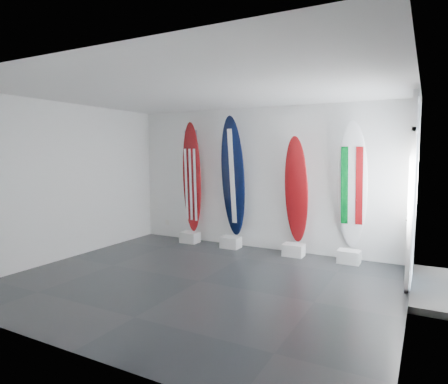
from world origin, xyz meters
The scene contains 16 objects.
floor centered at (0.00, 0.00, 0.00)m, with size 6.00×6.00×0.00m, color black.
ceiling centered at (0.00, 0.00, 3.00)m, with size 6.00×6.00×0.00m, color white.
wall_back centered at (0.00, 2.50, 1.50)m, with size 6.00×6.00×0.00m, color white.
wall_front centered at (0.00, -2.50, 1.50)m, with size 6.00×6.00×0.00m, color white.
wall_left centered at (-3.00, 0.00, 1.50)m, with size 5.00×5.00×0.00m, color white.
wall_right centered at (3.00, 0.00, 1.50)m, with size 5.00×5.00×0.00m, color white.
display_block_usa centered at (-1.60, 2.18, 0.12)m, with size 0.40×0.30×0.24m, color silver.
surfboard_usa centered at (-1.60, 2.28, 1.49)m, with size 0.56×0.08×2.50m, color maroon.
display_block_navy centered at (-0.55, 2.18, 0.12)m, with size 0.40×0.30×0.24m, color silver.
surfboard_navy centered at (-0.55, 2.28, 1.53)m, with size 0.59×0.08×2.60m, color black.
display_block_swiss centered at (0.86, 2.18, 0.12)m, with size 0.40×0.30×0.24m, color silver.
surfboard_swiss centered at (0.86, 2.28, 1.31)m, with size 0.49×0.08×2.15m, color maroon.
display_block_italy centered at (1.93, 2.18, 0.12)m, with size 0.40×0.30×0.24m, color silver.
surfboard_italy centered at (1.93, 2.28, 1.43)m, with size 0.54×0.08×2.41m, color white.
wall_outlet centered at (-2.45, 2.48, 0.35)m, with size 0.09×0.02×0.13m, color silver.
glass_door centered at (2.97, 1.55, 1.43)m, with size 0.12×1.16×2.85m, color white, non-canonical shape.
Camera 1 is at (3.15, -5.09, 2.04)m, focal length 30.81 mm.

